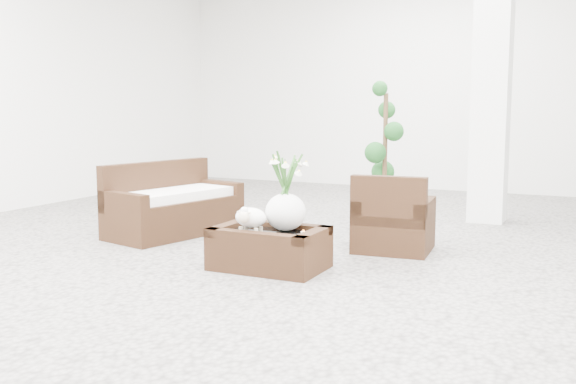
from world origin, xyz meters
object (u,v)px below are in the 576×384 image
at_px(loveseat, 174,199).
at_px(topiary, 385,153).
at_px(armchair, 394,212).
at_px(coffee_table, 269,250).

height_order(loveseat, topiary, topiary).
bearing_deg(loveseat, armchair, -70.38).
height_order(coffee_table, loveseat, loveseat).
distance_m(coffee_table, loveseat, 1.82).
bearing_deg(loveseat, topiary, -31.15).
bearing_deg(coffee_table, armchair, 57.25).
bearing_deg(armchair, topiary, -74.66).
distance_m(coffee_table, armchair, 1.36).
bearing_deg(topiary, coffee_table, -93.47).
xyz_separation_m(coffee_table, loveseat, (-1.58, 0.88, 0.22)).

